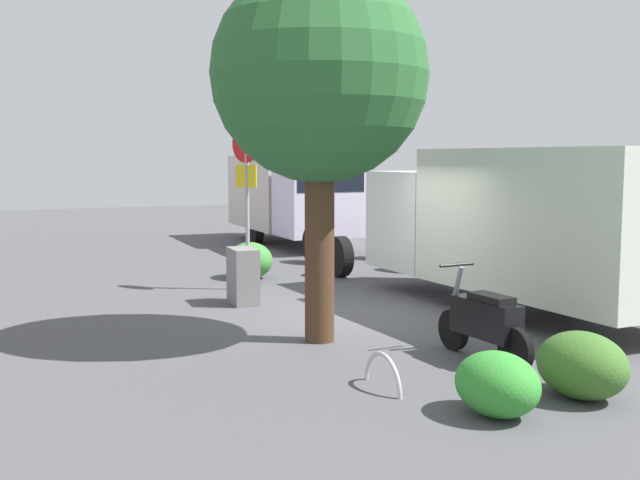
{
  "coord_description": "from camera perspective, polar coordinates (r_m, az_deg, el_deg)",
  "views": [
    {
      "loc": [
        -10.88,
        5.9,
        2.62
      ],
      "look_at": [
        1.34,
        0.16,
        1.16
      ],
      "focal_mm": 42.82,
      "sensor_mm": 36.0,
      "label": 1
    }
  ],
  "objects": [
    {
      "name": "motorcycle",
      "position": [
        10.1,
        12.22,
        -5.97
      ],
      "size": [
        1.81,
        0.55,
        1.2
      ],
      "rotation": [
        0.0,
        0.0,
        0.03
      ],
      "color": "black",
      "rests_on": "ground"
    },
    {
      "name": "bike_rack_hoop",
      "position": [
        8.88,
        4.7,
        -11.02
      ],
      "size": [
        0.85,
        0.07,
        0.85
      ],
      "primitive_type": "torus",
      "rotation": [
        1.57,
        0.0,
        -0.02
      ],
      "color": "#B7B7BC",
      "rests_on": "ground"
    },
    {
      "name": "shrub_mid_verge",
      "position": [
        8.9,
        18.99,
        -8.83
      ],
      "size": [
        1.08,
        0.88,
        0.73
      ],
      "primitive_type": "ellipsoid",
      "color": "#3B6726",
      "rests_on": "ground"
    },
    {
      "name": "box_truck_far",
      "position": [
        23.0,
        -2.12,
        3.45
      ],
      "size": [
        7.61,
        2.48,
        2.68
      ],
      "rotation": [
        0.0,
        0.0,
        3.1
      ],
      "color": "black",
      "rests_on": "ground"
    },
    {
      "name": "utility_cabinet",
      "position": [
        13.77,
        -5.77,
        -2.7
      ],
      "size": [
        0.78,
        0.49,
        1.01
      ],
      "primitive_type": "cube",
      "rotation": [
        0.0,
        0.0,
        -0.08
      ],
      "color": "slate",
      "rests_on": "ground"
    },
    {
      "name": "stop_sign",
      "position": [
        15.06,
        -5.51,
        4.5
      ],
      "size": [
        0.71,
        0.33,
        3.28
      ],
      "color": "#9E9EA3",
      "rests_on": "ground"
    },
    {
      "name": "shrub_near_sign",
      "position": [
        16.67,
        -5.23,
        -1.52
      ],
      "size": [
        1.16,
        0.95,
        0.79
      ],
      "primitive_type": "ellipsoid",
      "color": "#3E8238",
      "rests_on": "ground"
    },
    {
      "name": "box_truck_near",
      "position": [
        13.46,
        14.25,
        1.48
      ],
      "size": [
        8.37,
        2.35,
        2.77
      ],
      "rotation": [
        0.0,
        0.0,
        0.02
      ],
      "color": "black",
      "rests_on": "ground"
    },
    {
      "name": "ground_plane",
      "position": [
        12.66,
        3.24,
        -5.78
      ],
      "size": [
        60.0,
        60.0,
        0.0
      ],
      "primitive_type": "plane",
      "color": "#4A4A4F"
    },
    {
      "name": "street_tree",
      "position": [
        10.79,
        -0.04,
        12.11
      ],
      "size": [
        3.03,
        3.03,
        5.29
      ],
      "color": "#47301E",
      "rests_on": "ground"
    },
    {
      "name": "shrub_by_tree",
      "position": [
        8.09,
        13.1,
        -10.44
      ],
      "size": [
        0.97,
        0.79,
        0.66
      ],
      "primitive_type": "ellipsoid",
      "color": "#328B2F",
      "rests_on": "ground"
    }
  ]
}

